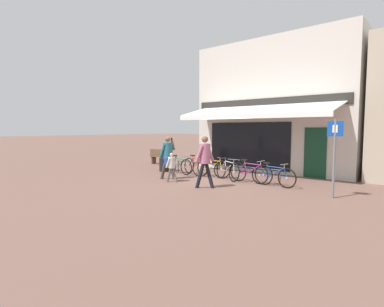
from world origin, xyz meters
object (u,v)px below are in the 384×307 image
pedestrian_adult (168,153)px  bicycle_silver (227,170)px  bicycle_orange (211,168)px  pedestrian_child (171,164)px  bicycle_blue (273,176)px  parking_sign (334,150)px  pedestrian_second_adult (205,156)px  bicycle_green (178,165)px  bicycle_red (196,166)px  bicycle_purple (250,173)px  litter_bin (165,161)px  park_bench (163,156)px

pedestrian_adult → bicycle_silver: bearing=31.2°
bicycle_orange → pedestrian_child: 1.92m
bicycle_orange → bicycle_blue: 2.82m
bicycle_silver → bicycle_orange: bearing=-155.3°
parking_sign → bicycle_silver: bearing=170.6°
bicycle_silver → pedestrian_second_adult: pedestrian_second_adult is taller
bicycle_green → bicycle_blue: bearing=5.6°
bicycle_red → pedestrian_second_adult: pedestrian_second_adult is taller
bicycle_purple → bicycle_blue: size_ratio=1.05×
bicycle_green → parking_sign: 6.85m
pedestrian_second_adult → bicycle_purple: bearing=56.5°
bicycle_blue → parking_sign: bearing=-10.6°
bicycle_purple → pedestrian_child: pedestrian_child is taller
bicycle_green → parking_sign: size_ratio=0.75×
pedestrian_child → pedestrian_second_adult: size_ratio=0.62×
bicycle_silver → bicycle_purple: bearing=24.4°
bicycle_orange → litter_bin: 2.80m
bicycle_red → bicycle_silver: size_ratio=1.05×
bicycle_green → bicycle_silver: (2.60, 0.08, 0.01)m
bicycle_silver → bicycle_blue: (1.97, -0.07, -0.02)m
bicycle_red → litter_bin: size_ratio=1.74×
bicycle_green → litter_bin: litter_bin is taller
bicycle_orange → bicycle_blue: bicycle_orange is taller
bicycle_red → park_bench: 4.23m
bicycle_red → park_bench: (-3.85, 1.74, 0.08)m
pedestrian_adult → pedestrian_second_adult: (2.27, -0.50, 0.03)m
bicycle_red → pedestrian_adult: 1.76m
bicycle_green → litter_bin: bearing=175.5°
bicycle_silver → parking_sign: size_ratio=0.70×
bicycle_blue → pedestrian_adult: bearing=-156.1°
pedestrian_adult → parking_sign: parking_sign is taller
pedestrian_second_adult → bicycle_red: bearing=123.5°
bicycle_silver → bicycle_blue: 1.97m
bicycle_blue → parking_sign: parking_sign is taller
bicycle_green → bicycle_orange: 1.76m
bicycle_green → litter_bin: 1.06m
bicycle_red → bicycle_blue: (3.80, -0.28, -0.01)m
bicycle_green → bicycle_red: size_ratio=1.02×
bicycle_purple → pedestrian_adult: pedestrian_adult is taller
bicycle_green → park_bench: (-3.08, 2.04, 0.08)m
bicycle_purple → pedestrian_adult: size_ratio=1.06×
litter_bin → bicycle_blue: bearing=-1.7°
pedestrian_adult → pedestrian_second_adult: size_ratio=0.97×
bicycle_red → pedestrian_child: 2.06m
bicycle_purple → pedestrian_second_adult: (-0.74, -1.86, 0.70)m
parking_sign → bicycle_red: bearing=171.4°
bicycle_silver → litter_bin: bearing=-155.2°
bicycle_purple → parking_sign: (3.10, -0.65, 1.03)m
bicycle_silver → parking_sign: 4.33m
bicycle_red → pedestrian_second_adult: size_ratio=0.94×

